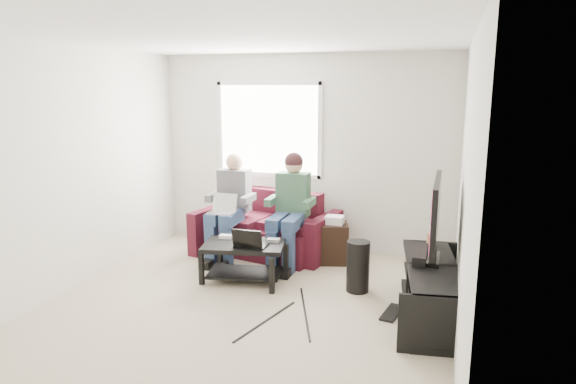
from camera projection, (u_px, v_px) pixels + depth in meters
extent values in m
plane|color=tan|center=(241.00, 313.00, 5.04)|extent=(4.50, 4.50, 0.00)
plane|color=white|center=(235.00, 38.00, 4.50)|extent=(4.50, 4.50, 0.00)
plane|color=silver|center=(304.00, 153.00, 6.87)|extent=(4.50, 0.00, 4.50)
plane|color=silver|center=(68.00, 260.00, 2.67)|extent=(4.50, 0.00, 4.50)
plane|color=silver|center=(62.00, 172.00, 5.36)|extent=(0.00, 4.50, 4.50)
plane|color=silver|center=(465.00, 197.00, 4.17)|extent=(0.00, 4.50, 4.50)
cube|color=white|center=(269.00, 130.00, 6.94)|extent=(1.40, 0.01, 1.20)
cube|color=silver|center=(269.00, 130.00, 6.94)|extent=(1.48, 0.04, 1.28)
cube|color=#491221|center=(266.00, 239.00, 6.76)|extent=(1.55, 1.04, 0.40)
cube|color=#491221|center=(274.00, 204.00, 6.98)|extent=(1.43, 0.49, 0.41)
cube|color=#491221|center=(212.00, 228.00, 6.97)|extent=(0.33, 0.87, 0.57)
cube|color=#491221|center=(324.00, 238.00, 6.51)|extent=(0.33, 0.87, 0.57)
cube|color=#491221|center=(240.00, 219.00, 6.79)|extent=(0.79, 0.76, 0.10)
cube|color=#491221|center=(291.00, 223.00, 6.58)|extent=(0.79, 0.76, 0.10)
cube|color=navy|center=(217.00, 217.00, 6.44)|extent=(0.16, 0.45, 0.14)
cube|color=navy|center=(232.00, 218.00, 6.38)|extent=(0.16, 0.45, 0.14)
cube|color=navy|center=(211.00, 245.00, 6.34)|extent=(0.13, 0.13, 0.50)
cube|color=navy|center=(226.00, 247.00, 6.28)|extent=(0.13, 0.13, 0.50)
cube|color=slate|center=(234.00, 190.00, 6.66)|extent=(0.40, 0.22, 0.55)
sphere|color=#DDAC8A|center=(234.00, 162.00, 6.60)|extent=(0.22, 0.22, 0.22)
cube|color=navy|center=(277.00, 222.00, 6.21)|extent=(0.16, 0.45, 0.14)
cube|color=navy|center=(293.00, 223.00, 6.15)|extent=(0.16, 0.45, 0.14)
cube|color=navy|center=(272.00, 252.00, 6.10)|extent=(0.13, 0.13, 0.50)
cube|color=navy|center=(288.00, 253.00, 6.04)|extent=(0.13, 0.13, 0.50)
cube|color=#484A4A|center=(293.00, 194.00, 6.42)|extent=(0.40, 0.22, 0.55)
sphere|color=#DDAC8A|center=(294.00, 165.00, 6.36)|extent=(0.22, 0.22, 0.22)
sphere|color=black|center=(294.00, 162.00, 6.36)|extent=(0.23, 0.23, 0.23)
cube|color=black|center=(244.00, 246.00, 5.77)|extent=(0.98, 0.71, 0.05)
cube|color=black|center=(245.00, 273.00, 5.83)|extent=(0.89, 0.62, 0.02)
cube|color=black|center=(201.00, 268.00, 5.71)|extent=(0.05, 0.05, 0.40)
cube|color=black|center=(272.00, 276.00, 5.46)|extent=(0.05, 0.05, 0.40)
cube|color=black|center=(220.00, 254.00, 6.16)|extent=(0.05, 0.05, 0.40)
cube|color=black|center=(286.00, 261.00, 5.92)|extent=(0.05, 0.05, 0.40)
cube|color=silver|center=(226.00, 237.00, 5.95)|extent=(0.15, 0.10, 0.04)
cube|color=black|center=(242.00, 237.00, 5.96)|extent=(0.16, 0.13, 0.04)
cube|color=gray|center=(274.00, 240.00, 5.81)|extent=(0.15, 0.11, 0.04)
cube|color=black|center=(432.00, 267.00, 4.87)|extent=(0.68, 1.62, 0.04)
cube|color=black|center=(431.00, 290.00, 4.92)|extent=(0.64, 1.55, 0.03)
cube|color=black|center=(429.00, 313.00, 4.97)|extent=(0.68, 1.62, 0.06)
cube|color=black|center=(427.00, 325.00, 4.21)|extent=(0.47, 0.10, 0.52)
cube|color=black|center=(434.00, 264.00, 5.63)|extent=(0.47, 0.10, 0.52)
cube|color=black|center=(433.00, 259.00, 4.96)|extent=(0.12, 0.40, 0.04)
cube|color=black|center=(433.00, 251.00, 4.94)|extent=(0.06, 0.06, 0.12)
cube|color=black|center=(436.00, 213.00, 4.86)|extent=(0.05, 1.10, 0.65)
cube|color=#C92F64|center=(433.00, 212.00, 4.87)|extent=(0.01, 1.01, 0.58)
cube|color=black|center=(420.00, 255.00, 4.99)|extent=(0.12, 0.50, 0.10)
cylinder|color=#A77647|center=(430.00, 239.00, 5.46)|extent=(0.08, 0.08, 0.12)
cube|color=silver|center=(429.00, 302.00, 4.54)|extent=(0.30, 0.22, 0.06)
cube|color=gray|center=(432.00, 274.00, 5.19)|extent=(0.34, 0.26, 0.08)
cube|color=black|center=(431.00, 287.00, 4.86)|extent=(0.38, 0.30, 0.07)
cylinder|color=black|center=(358.00, 266.00, 5.52)|extent=(0.25, 0.25, 0.56)
cube|color=black|center=(392.00, 313.00, 5.01)|extent=(0.20, 0.43, 0.02)
cube|color=black|center=(334.00, 243.00, 6.42)|extent=(0.34, 0.34, 0.50)
cube|color=silver|center=(335.00, 220.00, 6.36)|extent=(0.22, 0.18, 0.10)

